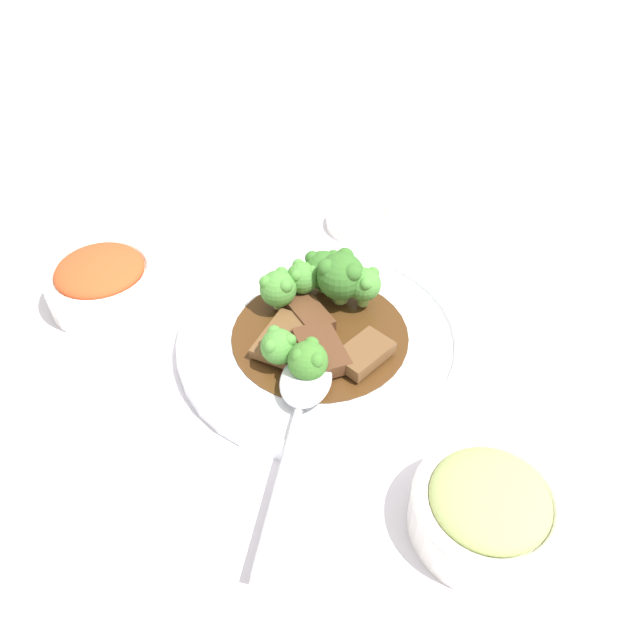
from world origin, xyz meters
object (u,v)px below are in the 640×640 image
(beef_strip_1, at_px, (364,354))
(beef_strip_2, at_px, (322,350))
(broccoli_floret_3, at_px, (308,360))
(side_bowl_kimchi, at_px, (101,283))
(main_plate, at_px, (320,338))
(broccoli_floret_6, at_px, (341,275))
(beef_strip_0, at_px, (284,338))
(sauce_dish, at_px, (359,222))
(broccoli_floret_1, at_px, (279,346))
(broccoli_floret_2, at_px, (364,284))
(side_bowl_appetizer, at_px, (487,508))
(broccoli_floret_0, at_px, (278,288))
(serving_spoon, at_px, (302,393))
(broccoli_floret_5, at_px, (323,269))
(broccoli_floret_4, at_px, (302,277))
(beef_strip_3, at_px, (308,312))

(beef_strip_1, relative_size, beef_strip_2, 0.88)
(broccoli_floret_3, bearing_deg, side_bowl_kimchi, 77.02)
(main_plate, bearing_deg, broccoli_floret_6, -7.67)
(beef_strip_2, height_order, broccoli_floret_6, broccoli_floret_6)
(beef_strip_0, bearing_deg, beef_strip_1, -90.30)
(sauce_dish, bearing_deg, broccoli_floret_1, 177.32)
(main_plate, height_order, broccoli_floret_2, broccoli_floret_2)
(side_bowl_appetizer, relative_size, sauce_dish, 1.39)
(sauce_dish, bearing_deg, broccoli_floret_0, 168.48)
(serving_spoon, bearing_deg, beef_strip_2, -1.37)
(broccoli_floret_0, relative_size, broccoli_floret_1, 1.12)
(broccoli_floret_0, bearing_deg, broccoli_floret_3, -145.79)
(broccoli_floret_5, distance_m, side_bowl_kimchi, 0.23)
(broccoli_floret_2, bearing_deg, side_bowl_appetizer, -144.83)
(broccoli_floret_4, bearing_deg, broccoli_floret_2, -84.68)
(side_bowl_kimchi, bearing_deg, broccoli_floret_1, -102.22)
(main_plate, distance_m, side_bowl_kimchi, 0.23)
(side_bowl_appetizer, height_order, sauce_dish, side_bowl_appetizer)
(broccoli_floret_6, bearing_deg, serving_spoon, -178.99)
(broccoli_floret_1, height_order, broccoli_floret_6, broccoli_floret_6)
(broccoli_floret_3, height_order, side_bowl_appetizer, broccoli_floret_3)
(main_plate, bearing_deg, serving_spoon, -173.84)
(beef_strip_2, height_order, sauce_dish, beef_strip_2)
(broccoli_floret_2, bearing_deg, serving_spoon, 171.08)
(beef_strip_3, bearing_deg, side_bowl_appetizer, -131.45)
(beef_strip_1, relative_size, serving_spoon, 0.30)
(beef_strip_1, bearing_deg, beef_strip_0, 89.70)
(side_bowl_appetizer, bearing_deg, beef_strip_1, 44.08)
(broccoli_floret_0, xyz_separation_m, sauce_dish, (0.19, -0.04, -0.04))
(beef_strip_2, bearing_deg, serving_spoon, 178.63)
(main_plate, distance_m, serving_spoon, 0.09)
(broccoli_floret_5, bearing_deg, beef_strip_3, 177.02)
(beef_strip_2, bearing_deg, broccoli_floret_0, 48.38)
(broccoli_floret_1, height_order, broccoli_floret_5, broccoli_floret_5)
(beef_strip_1, relative_size, broccoli_floret_0, 1.51)
(serving_spoon, distance_m, sauce_dish, 0.29)
(beef_strip_1, bearing_deg, broccoli_floret_3, 130.86)
(beef_strip_1, height_order, side_bowl_kimchi, side_bowl_kimchi)
(beef_strip_1, relative_size, side_bowl_kimchi, 0.54)
(broccoli_floret_5, xyz_separation_m, side_bowl_appetizer, (-0.21, -0.19, -0.02))
(beef_strip_3, height_order, side_bowl_appetizer, side_bowl_appetizer)
(broccoli_floret_4, height_order, side_bowl_appetizer, broccoli_floret_4)
(broccoli_floret_6, bearing_deg, sauce_dish, 6.67)
(broccoli_floret_5, xyz_separation_m, sauce_dish, (0.15, -0.00, -0.04))
(broccoli_floret_4, relative_size, side_bowl_appetizer, 0.36)
(broccoli_floret_2, xyz_separation_m, side_bowl_kimchi, (-0.05, 0.26, -0.02))
(broccoli_floret_4, distance_m, broccoli_floret_5, 0.02)
(beef_strip_1, bearing_deg, broccoli_floret_0, 64.75)
(beef_strip_3, height_order, broccoli_floret_2, broccoli_floret_2)
(broccoli_floret_6, xyz_separation_m, sauce_dish, (0.16, 0.02, -0.04))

